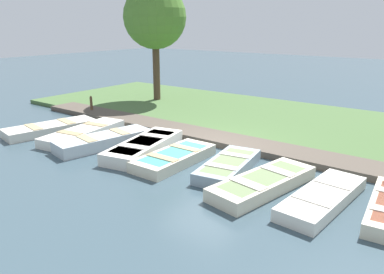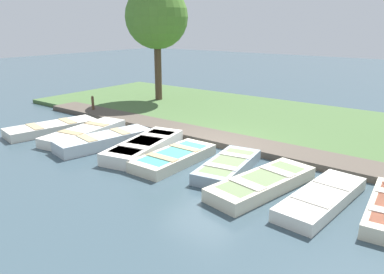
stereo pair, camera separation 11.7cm
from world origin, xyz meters
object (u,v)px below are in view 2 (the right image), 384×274
object	(u,v)px
rowboat_0	(52,128)
rowboat_4	(174,157)
park_tree_far_left	(157,18)
rowboat_3	(144,146)
rowboat_2	(104,140)
rowboat_6	(262,183)
rowboat_5	(228,166)
mooring_post_near	(93,105)
rowboat_1	(84,133)
rowboat_7	(322,198)

from	to	relation	value
rowboat_0	rowboat_4	bearing A→B (deg)	104.33
park_tree_far_left	rowboat_3	bearing A→B (deg)	38.70
rowboat_3	rowboat_4	bearing A→B (deg)	71.05
park_tree_far_left	rowboat_2	bearing A→B (deg)	27.66
rowboat_6	rowboat_5	bearing A→B (deg)	-99.60
rowboat_5	rowboat_3	bearing A→B (deg)	-95.11
rowboat_2	rowboat_5	distance (m)	4.68
rowboat_6	mooring_post_near	xyz separation A→B (m)	(-2.79, -10.19, 0.25)
rowboat_1	rowboat_3	world-z (taller)	rowboat_3
rowboat_6	rowboat_7	size ratio (longest dim) A/B	1.07
rowboat_4	mooring_post_near	size ratio (longest dim) A/B	3.33
park_tree_far_left	mooring_post_near	bearing A→B (deg)	-10.79
rowboat_3	rowboat_5	bearing A→B (deg)	82.01
rowboat_1	mooring_post_near	world-z (taller)	mooring_post_near
rowboat_1	rowboat_4	bearing A→B (deg)	80.84
rowboat_0	park_tree_far_left	bearing A→B (deg)	-164.30
rowboat_2	rowboat_6	size ratio (longest dim) A/B	1.02
mooring_post_near	park_tree_far_left	size ratio (longest dim) A/B	0.14
rowboat_0	rowboat_2	world-z (taller)	rowboat_2
rowboat_5	mooring_post_near	world-z (taller)	mooring_post_near
rowboat_4	rowboat_7	distance (m)	4.51
rowboat_2	mooring_post_near	world-z (taller)	mooring_post_near
rowboat_6	park_tree_far_left	bearing A→B (deg)	-113.69
rowboat_1	rowboat_6	size ratio (longest dim) A/B	1.07
rowboat_3	rowboat_6	size ratio (longest dim) A/B	1.05
rowboat_0	rowboat_4	xyz separation A→B (m)	(-0.29, 5.96, -0.00)
rowboat_2	rowboat_4	xyz separation A→B (m)	(-0.20, 2.95, -0.04)
rowboat_7	rowboat_3	bearing A→B (deg)	-86.72
rowboat_4	park_tree_far_left	size ratio (longest dim) A/B	0.48
rowboat_4	park_tree_far_left	bearing A→B (deg)	-135.03
rowboat_0	rowboat_2	bearing A→B (deg)	103.15
rowboat_6	rowboat_1	bearing A→B (deg)	-80.13
mooring_post_near	rowboat_3	bearing A→B (deg)	66.47
park_tree_far_left	rowboat_5	bearing A→B (deg)	53.27
rowboat_4	rowboat_3	bearing A→B (deg)	-96.92
rowboat_0	mooring_post_near	bearing A→B (deg)	-146.28
rowboat_2	rowboat_3	size ratio (longest dim) A/B	0.98
rowboat_4	rowboat_6	distance (m)	3.02
rowboat_2	rowboat_1	bearing A→B (deg)	-88.27
rowboat_2	rowboat_6	distance (m)	5.98
rowboat_5	rowboat_0	bearing A→B (deg)	-94.07
rowboat_6	mooring_post_near	size ratio (longest dim) A/B	3.95
rowboat_5	mooring_post_near	distance (m)	9.14
rowboat_0	rowboat_7	world-z (taller)	rowboat_0
rowboat_3	rowboat_5	distance (m)	3.10
rowboat_1	rowboat_2	bearing A→B (deg)	71.61
rowboat_4	rowboat_1	bearing A→B (deg)	-90.51
rowboat_1	rowboat_7	distance (m)	8.89
rowboat_0	rowboat_1	world-z (taller)	rowboat_1
rowboat_3	rowboat_5	xyz separation A→B (m)	(-0.22, 3.10, -0.03)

